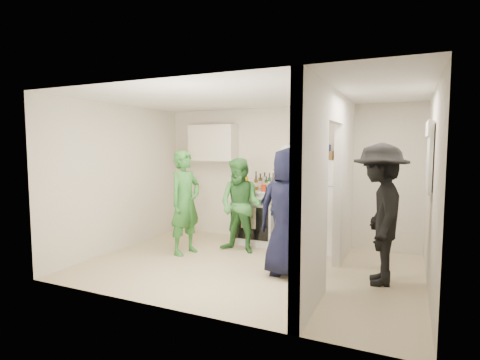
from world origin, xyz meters
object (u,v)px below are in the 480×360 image
at_px(yellow_cup_stack_top, 341,153).
at_px(person_navy, 289,213).
at_px(person_denim, 281,207).
at_px(person_nook, 380,214).
at_px(stove, 256,216).
at_px(wicker_basket, 323,155).
at_px(person_green_center, 241,205).
at_px(blue_bowl, 323,148).
at_px(person_green_left, 185,202).
at_px(fridge, 328,206).

bearing_deg(yellow_cup_stack_top, person_navy, -108.29).
height_order(person_denim, person_nook, person_nook).
relative_size(stove, person_navy, 0.56).
relative_size(wicker_basket, person_navy, 0.20).
relative_size(person_green_center, person_navy, 0.90).
distance_m(yellow_cup_stack_top, person_denim, 1.31).
bearing_deg(person_navy, blue_bowl, -95.36).
bearing_deg(person_green_center, yellow_cup_stack_top, 23.74).
relative_size(stove, person_nook, 0.54).
relative_size(blue_bowl, person_navy, 0.14).
distance_m(stove, person_navy, 1.90).
bearing_deg(person_green_left, wicker_basket, -46.74).
distance_m(person_green_left, person_nook, 3.03).
distance_m(fridge, person_green_left, 2.40).
height_order(person_denim, person_navy, person_navy).
relative_size(person_green_left, person_green_center, 1.08).
bearing_deg(person_green_left, blue_bowl, -46.74).
height_order(yellow_cup_stack_top, person_green_left, yellow_cup_stack_top).
height_order(stove, person_green_center, person_green_center).
distance_m(person_green_center, person_nook, 2.31).
height_order(wicker_basket, person_navy, person_navy).
height_order(wicker_basket, blue_bowl, blue_bowl).
height_order(yellow_cup_stack_top, person_denim, yellow_cup_stack_top).
bearing_deg(wicker_basket, yellow_cup_stack_top, -25.11).
bearing_deg(person_navy, person_denim, -66.15).
relative_size(wicker_basket, person_green_center, 0.22).
height_order(fridge, blue_bowl, blue_bowl).
relative_size(stove, wicker_basket, 2.82).
relative_size(wicker_basket, blue_bowl, 1.46).
distance_m(wicker_basket, blue_bowl, 0.13).
height_order(wicker_basket, person_green_center, wicker_basket).
bearing_deg(wicker_basket, person_nook, -51.97).
xyz_separation_m(yellow_cup_stack_top, person_green_left, (-2.34, -1.03, -0.82)).
relative_size(stove, person_denim, 0.61).
xyz_separation_m(fridge, wicker_basket, (-0.10, 0.05, 0.85)).
distance_m(person_denim, person_navy, 0.98).
bearing_deg(person_nook, fridge, -151.19).
xyz_separation_m(stove, blue_bowl, (1.22, 0.02, 1.27)).
xyz_separation_m(wicker_basket, person_green_left, (-2.02, -1.18, -0.77)).
distance_m(fridge, yellow_cup_stack_top, 0.93).
bearing_deg(person_navy, stove, -54.68).
bearing_deg(blue_bowl, person_denim, -129.90).
bearing_deg(person_nook, wicker_basket, -149.41).
relative_size(stove, person_green_center, 0.62).
xyz_separation_m(wicker_basket, yellow_cup_stack_top, (0.32, -0.15, 0.05)).
height_order(stove, yellow_cup_stack_top, yellow_cup_stack_top).
bearing_deg(person_green_center, wicker_basket, 33.99).
height_order(person_green_left, person_nook, person_nook).
xyz_separation_m(fridge, person_navy, (-0.24, -1.48, 0.11)).
bearing_deg(blue_bowl, person_nook, -51.97).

